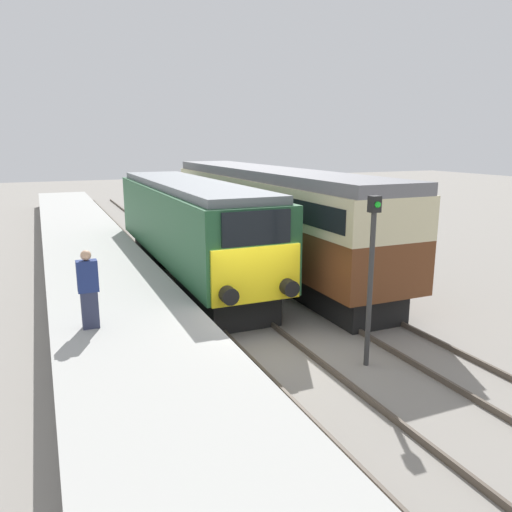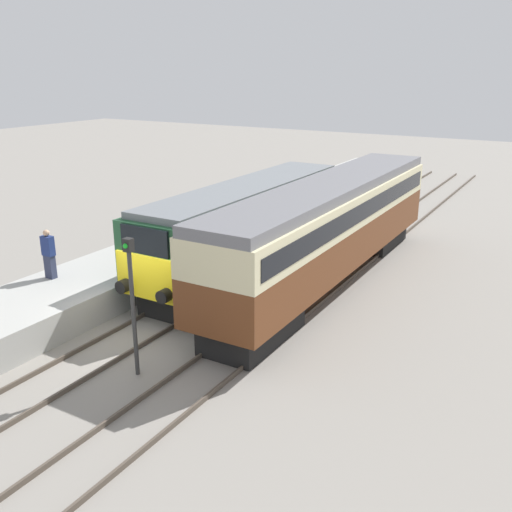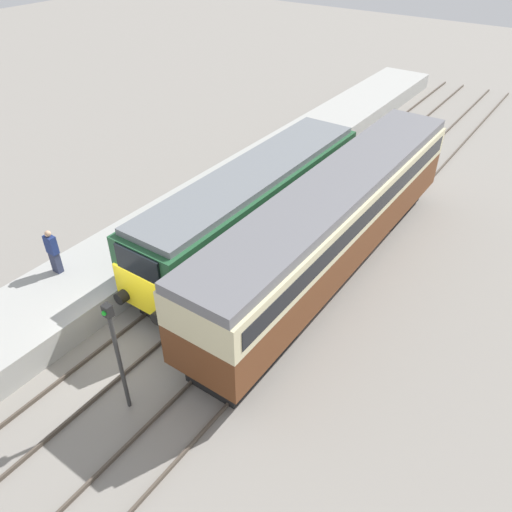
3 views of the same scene
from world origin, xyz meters
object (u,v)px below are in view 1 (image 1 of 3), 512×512
passenger_carriage (267,209)px  person_on_platform (88,290)px  locomotive (189,226)px  signal_post (371,268)px

passenger_carriage → person_on_platform: 10.39m
person_on_platform → locomotive: bearing=57.7°
locomotive → passenger_carriage: bearing=8.1°
passenger_carriage → locomotive: bearing=-171.9°
locomotive → passenger_carriage: (3.40, 0.48, 0.39)m
locomotive → signal_post: (1.70, -8.82, 0.30)m
passenger_carriage → person_on_platform: size_ratio=9.07×
passenger_carriage → signal_post: size_ratio=4.06×
locomotive → signal_post: signal_post is taller
person_on_platform → signal_post: 6.29m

